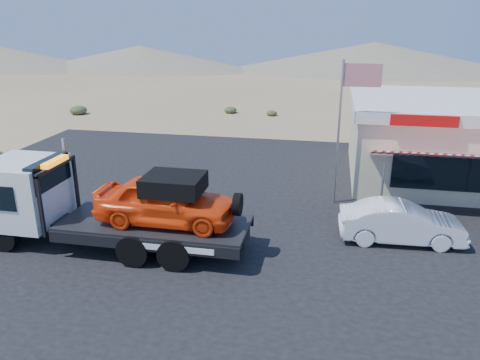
{
  "coord_description": "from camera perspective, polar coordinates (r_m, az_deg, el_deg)",
  "views": [
    {
      "loc": [
        4.37,
        -14.63,
        7.56
      ],
      "look_at": [
        0.99,
        2.42,
        1.5
      ],
      "focal_mm": 35.0,
      "sensor_mm": 36.0,
      "label": 1
    }
  ],
  "objects": [
    {
      "name": "white_sedan",
      "position": [
        17.46,
        19.06,
        -4.95
      ],
      "size": [
        4.35,
        1.72,
        1.41
      ],
      "primitive_type": "imported",
      "rotation": [
        0.0,
        0.0,
        1.62
      ],
      "color": "silver",
      "rests_on": "asphalt_lot"
    },
    {
      "name": "distant_hills",
      "position": [
        71.41,
        -0.26,
        14.66
      ],
      "size": [
        126.0,
        48.0,
        4.2
      ],
      "color": "#726B59",
      "rests_on": "ground"
    },
    {
      "name": "tow_truck",
      "position": [
        16.48,
        -15.92,
        -2.64
      ],
      "size": [
        9.07,
        2.69,
        3.03
      ],
      "color": "black",
      "rests_on": "asphalt_lot"
    },
    {
      "name": "ground",
      "position": [
        17.04,
        -4.91,
        -7.2
      ],
      "size": [
        120.0,
        120.0,
        0.0
      ],
      "primitive_type": "plane",
      "color": "#886C4D",
      "rests_on": "ground"
    },
    {
      "name": "flagpole",
      "position": [
        19.51,
        12.75,
        7.53
      ],
      "size": [
        1.55,
        0.1,
        6.0
      ],
      "color": "#99999E",
      "rests_on": "asphalt_lot"
    },
    {
      "name": "asphalt_lot",
      "position": [
        19.32,
        3.27,
        -3.81
      ],
      "size": [
        32.0,
        24.0,
        0.02
      ],
      "primitive_type": "cube",
      "color": "black",
      "rests_on": "ground"
    },
    {
      "name": "desert_scrub",
      "position": [
        33.03,
        -26.08,
        4.57
      ],
      "size": [
        24.78,
        32.09,
        0.75
      ],
      "color": "#2F3C20",
      "rests_on": "ground"
    },
    {
      "name": "jerky_store",
      "position": [
        25.01,
        25.15,
        4.52
      ],
      "size": [
        10.4,
        9.97,
        3.9
      ],
      "color": "beige",
      "rests_on": "asphalt_lot"
    }
  ]
}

